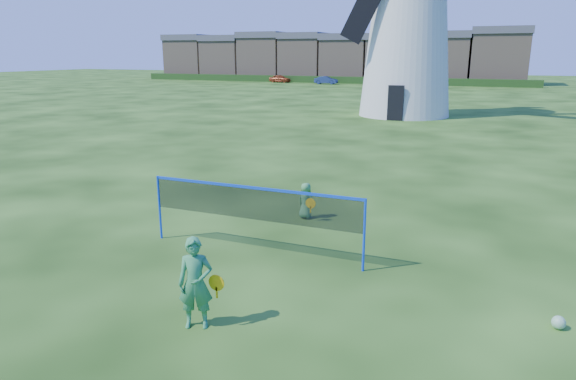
# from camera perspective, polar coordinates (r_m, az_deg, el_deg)

# --- Properties ---
(ground) EXTENTS (220.00, 220.00, 0.00)m
(ground) POSITION_cam_1_polar(r_m,az_deg,el_deg) (11.04, -1.98, -8.06)
(ground) COLOR black
(ground) RESTS_ON ground
(windmill) EXTENTS (14.62, 6.34, 19.54)m
(windmill) POSITION_cam_1_polar(r_m,az_deg,el_deg) (37.90, 13.38, 18.19)
(windmill) COLOR white
(windmill) RESTS_ON ground
(badminton_net) EXTENTS (5.05, 0.05, 1.55)m
(badminton_net) POSITION_cam_1_polar(r_m,az_deg,el_deg) (11.15, -3.93, -1.63)
(badminton_net) COLOR blue
(badminton_net) RESTS_ON ground
(player_girl) EXTENTS (0.75, 0.56, 1.54)m
(player_girl) POSITION_cam_1_polar(r_m,az_deg,el_deg) (8.42, -10.32, -10.24)
(player_girl) COLOR #378B50
(player_girl) RESTS_ON ground
(player_boy) EXTENTS (0.64, 0.45, 0.98)m
(player_boy) POSITION_cam_1_polar(r_m,az_deg,el_deg) (13.73, 2.01, -1.20)
(player_boy) COLOR #47934F
(player_boy) RESTS_ON ground
(play_ball) EXTENTS (0.22, 0.22, 0.22)m
(play_ball) POSITION_cam_1_polar(r_m,az_deg,el_deg) (9.59, 28.06, -12.97)
(play_ball) COLOR green
(play_ball) RESTS_ON ground
(terraced_houses) EXTENTS (59.42, 8.40, 7.96)m
(terraced_houses) POSITION_cam_1_polar(r_m,az_deg,el_deg) (85.46, 4.70, 14.64)
(terraced_houses) COLOR #9B8167
(terraced_houses) RESTS_ON ground
(hedge) EXTENTS (62.00, 0.80, 1.00)m
(hedge) POSITION_cam_1_polar(r_m,az_deg,el_deg) (79.76, 3.50, 12.26)
(hedge) COLOR #193814
(hedge) RESTS_ON ground
(car_left) EXTENTS (3.57, 1.80, 1.17)m
(car_left) POSITION_cam_1_polar(r_m,az_deg,el_deg) (80.71, -0.90, 12.37)
(car_left) COLOR #993C1B
(car_left) RESTS_ON ground
(car_right) EXTENTS (3.45, 1.34, 1.12)m
(car_right) POSITION_cam_1_polar(r_m,az_deg,el_deg) (76.54, 4.29, 12.17)
(car_right) COLOR navy
(car_right) RESTS_ON ground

